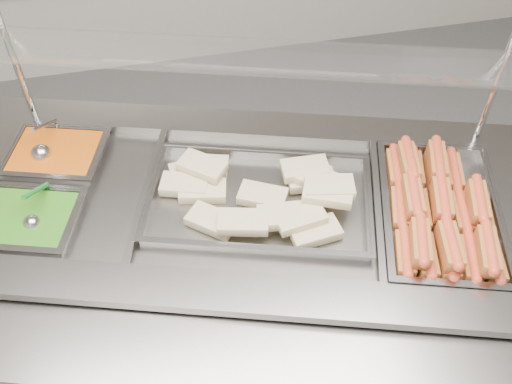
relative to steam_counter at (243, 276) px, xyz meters
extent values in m
cube|color=slate|center=(0.00, 0.00, -0.01)|extent=(1.95, 1.25, 0.87)
cube|color=gray|center=(-0.10, -0.34, 0.44)|extent=(1.84, 0.68, 0.03)
cube|color=gray|center=(0.10, 0.34, 0.44)|extent=(1.84, 0.68, 0.03)
cube|color=black|center=(0.00, 0.00, 0.32)|extent=(1.72, 1.03, 0.02)
cube|color=gray|center=(0.41, -0.13, 0.45)|extent=(0.19, 0.55, 0.01)
cube|color=gray|center=(-0.29, 0.09, 0.45)|extent=(0.19, 0.55, 0.01)
cube|color=gray|center=(-0.15, -0.49, 0.40)|extent=(1.80, 0.78, 0.02)
cylinder|color=silver|center=(-0.65, 0.54, 0.67)|extent=(0.02, 0.02, 0.44)
cylinder|color=silver|center=(0.84, 0.08, 0.67)|extent=(0.02, 0.02, 0.44)
cube|color=silver|center=(0.06, 0.20, 0.84)|extent=(1.67, 0.77, 0.09)
cube|color=#C9550B|center=(-0.57, 0.33, 0.41)|extent=(0.33, 0.29, 0.09)
cube|color=#1F570D|center=(-0.66, 0.05, 0.41)|extent=(0.33, 0.29, 0.09)
cube|color=#A15921|center=(0.43, -0.32, 0.43)|extent=(0.10, 0.16, 0.05)
cylinder|color=red|center=(0.43, -0.32, 0.46)|extent=(0.08, 0.17, 0.03)
cube|color=#A15921|center=(0.48, -0.15, 0.43)|extent=(0.10, 0.16, 0.05)
cylinder|color=red|center=(0.48, -0.15, 0.46)|extent=(0.08, 0.17, 0.03)
cube|color=#A15921|center=(0.53, 0.02, 0.43)|extent=(0.09, 0.16, 0.05)
cylinder|color=red|center=(0.53, 0.02, 0.46)|extent=(0.07, 0.17, 0.03)
cube|color=#A15921|center=(0.49, -0.34, 0.43)|extent=(0.09, 0.16, 0.05)
cylinder|color=red|center=(0.49, -0.34, 0.46)|extent=(0.07, 0.17, 0.03)
cube|color=#A15921|center=(0.54, -0.17, 0.43)|extent=(0.09, 0.16, 0.05)
cylinder|color=red|center=(0.54, -0.17, 0.46)|extent=(0.08, 0.17, 0.03)
cube|color=#A15921|center=(0.59, 0.00, 0.43)|extent=(0.10, 0.16, 0.05)
cylinder|color=red|center=(0.59, 0.00, 0.46)|extent=(0.08, 0.17, 0.03)
cube|color=#A15921|center=(0.55, -0.35, 0.43)|extent=(0.09, 0.16, 0.05)
cylinder|color=red|center=(0.55, -0.35, 0.46)|extent=(0.08, 0.17, 0.03)
cube|color=#A15921|center=(0.60, -0.19, 0.44)|extent=(0.09, 0.16, 0.05)
cylinder|color=red|center=(0.60, -0.19, 0.46)|extent=(0.08, 0.17, 0.03)
cube|color=#A15921|center=(0.65, -0.02, 0.43)|extent=(0.10, 0.16, 0.05)
cylinder|color=red|center=(0.65, -0.02, 0.46)|extent=(0.08, 0.17, 0.03)
cube|color=#A15921|center=(0.61, -0.37, 0.43)|extent=(0.10, 0.16, 0.05)
cylinder|color=red|center=(0.61, -0.37, 0.46)|extent=(0.08, 0.17, 0.03)
cube|color=#A15921|center=(0.66, -0.21, 0.43)|extent=(0.09, 0.16, 0.05)
cylinder|color=red|center=(0.66, -0.21, 0.46)|extent=(0.07, 0.17, 0.03)
cube|color=#A15921|center=(0.71, -0.04, 0.44)|extent=(0.10, 0.16, 0.05)
cylinder|color=red|center=(0.71, -0.04, 0.46)|extent=(0.08, 0.17, 0.03)
cube|color=#A15921|center=(0.67, -0.39, 0.43)|extent=(0.09, 0.16, 0.05)
cylinder|color=red|center=(0.67, -0.39, 0.46)|extent=(0.07, 0.17, 0.03)
cube|color=#A15921|center=(0.72, -0.22, 0.43)|extent=(0.10, 0.16, 0.05)
cylinder|color=red|center=(0.72, -0.22, 0.46)|extent=(0.08, 0.17, 0.03)
cube|color=#A15921|center=(0.46, -0.32, 0.49)|extent=(0.10, 0.16, 0.05)
cylinder|color=red|center=(0.46, -0.32, 0.51)|extent=(0.08, 0.17, 0.03)
cube|color=#A15921|center=(0.51, -0.15, 0.49)|extent=(0.09, 0.16, 0.05)
cylinder|color=red|center=(0.51, -0.15, 0.51)|extent=(0.07, 0.17, 0.03)
cube|color=#A15921|center=(0.56, 0.00, 0.49)|extent=(0.08, 0.16, 0.05)
cylinder|color=red|center=(0.56, 0.00, 0.51)|extent=(0.07, 0.17, 0.03)
cube|color=#A15921|center=(0.54, -0.35, 0.49)|extent=(0.09, 0.16, 0.05)
cylinder|color=red|center=(0.54, -0.35, 0.51)|extent=(0.07, 0.17, 0.03)
cube|color=#A15921|center=(0.59, -0.18, 0.49)|extent=(0.10, 0.16, 0.05)
cylinder|color=red|center=(0.59, -0.18, 0.51)|extent=(0.08, 0.17, 0.03)
cube|color=#A15921|center=(0.65, -0.02, 0.49)|extent=(0.10, 0.16, 0.05)
cylinder|color=red|center=(0.65, -0.02, 0.51)|extent=(0.08, 0.17, 0.03)
cube|color=#A15921|center=(0.64, -0.39, 0.49)|extent=(0.10, 0.16, 0.05)
cylinder|color=red|center=(0.64, -0.39, 0.51)|extent=(0.09, 0.17, 0.03)
cube|color=#A15921|center=(0.70, -0.21, 0.49)|extent=(0.10, 0.16, 0.05)
cylinder|color=red|center=(0.70, -0.21, 0.51)|extent=(0.09, 0.17, 0.03)
cube|color=#C8B486|center=(0.19, -0.18, 0.45)|extent=(0.16, 0.10, 0.03)
cube|color=#C8B486|center=(0.07, -0.01, 0.45)|extent=(0.17, 0.15, 0.03)
cube|color=#C8B486|center=(-0.13, 0.15, 0.44)|extent=(0.16, 0.10, 0.03)
cube|color=#C8B486|center=(-0.17, 0.09, 0.45)|extent=(0.17, 0.13, 0.03)
cube|color=#C8B486|center=(-0.10, -0.08, 0.44)|extent=(0.17, 0.16, 0.03)
cube|color=#C8B486|center=(-0.09, 0.16, 0.44)|extent=(0.17, 0.12, 0.03)
cube|color=#C8B486|center=(0.24, 0.02, 0.45)|extent=(0.16, 0.10, 0.03)
cube|color=#C8B486|center=(-0.11, 0.06, 0.44)|extent=(0.16, 0.11, 0.03)
cube|color=#C8B486|center=(0.24, 0.01, 0.48)|extent=(0.17, 0.16, 0.03)
cube|color=#C8B486|center=(-0.10, 0.13, 0.48)|extent=(0.17, 0.16, 0.03)
cube|color=#C8B486|center=(0.16, -0.14, 0.47)|extent=(0.16, 0.11, 0.03)
cube|color=#C8B486|center=(-0.02, -0.13, 0.48)|extent=(0.17, 0.12, 0.03)
cube|color=#C8B486|center=(0.22, 0.05, 0.48)|extent=(0.15, 0.09, 0.03)
cube|color=#C8B486|center=(0.11, -0.13, 0.47)|extent=(0.16, 0.10, 0.03)
cube|color=#C8B486|center=(0.27, -0.07, 0.51)|extent=(0.16, 0.11, 0.03)
cube|color=#C8B486|center=(0.26, -0.09, 0.50)|extent=(0.17, 0.14, 0.03)
sphere|color=#B4B4B9|center=(-0.62, 0.32, 0.46)|extent=(0.07, 0.07, 0.07)
cylinder|color=#B4B4B9|center=(-0.59, 0.40, 0.52)|extent=(0.06, 0.16, 0.10)
sphere|color=#B4B4B9|center=(-0.64, 0.03, 0.45)|extent=(0.06, 0.06, 0.06)
cylinder|color=#147125|center=(-0.61, 0.10, 0.51)|extent=(0.06, 0.14, 0.10)
camera|label=1|loc=(-0.21, -1.18, 1.80)|focal=40.00mm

